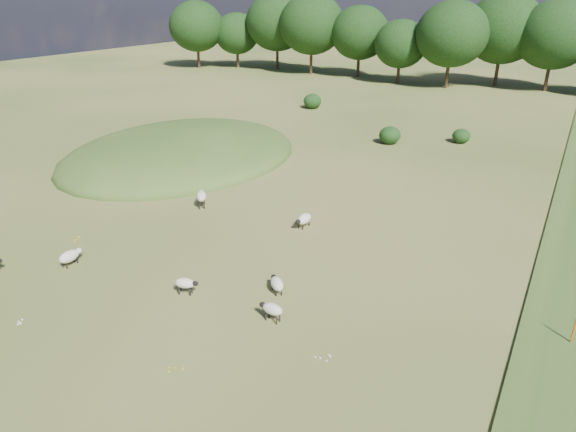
{
  "coord_description": "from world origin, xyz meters",
  "views": [
    {
      "loc": [
        14.0,
        -16.96,
        11.55
      ],
      "look_at": [
        2.0,
        4.0,
        1.0
      ],
      "focal_mm": 32.0,
      "sensor_mm": 36.0,
      "label": 1
    }
  ],
  "objects_px": {
    "sheep_0": "(201,196)",
    "sheep_4": "(277,283)",
    "sheep_1": "(272,309)",
    "sheep_3": "(304,219)",
    "sheep_5": "(185,283)",
    "marker_post": "(574,331)",
    "sheep_2": "(70,256)"
  },
  "relations": [
    {
      "from": "sheep_1",
      "to": "sheep_5",
      "type": "height_order",
      "value": "sheep_1"
    },
    {
      "from": "marker_post",
      "to": "sheep_3",
      "type": "distance_m",
      "value": 13.62
    },
    {
      "from": "sheep_5",
      "to": "sheep_4",
      "type": "bearing_deg",
      "value": 13.21
    },
    {
      "from": "sheep_4",
      "to": "sheep_3",
      "type": "bearing_deg",
      "value": -28.48
    },
    {
      "from": "sheep_1",
      "to": "sheep_2",
      "type": "distance_m",
      "value": 10.39
    },
    {
      "from": "sheep_0",
      "to": "sheep_4",
      "type": "height_order",
      "value": "sheep_0"
    },
    {
      "from": "sheep_2",
      "to": "marker_post",
      "type": "bearing_deg",
      "value": -77.34
    },
    {
      "from": "sheep_0",
      "to": "sheep_4",
      "type": "xyz_separation_m",
      "value": [
        8.61,
        -5.83,
        -0.25
      ]
    },
    {
      "from": "sheep_1",
      "to": "sheep_5",
      "type": "bearing_deg",
      "value": 5.62
    },
    {
      "from": "sheep_1",
      "to": "sheep_3",
      "type": "height_order",
      "value": "sheep_1"
    },
    {
      "from": "marker_post",
      "to": "sheep_1",
      "type": "height_order",
      "value": "marker_post"
    },
    {
      "from": "sheep_3",
      "to": "sheep_5",
      "type": "relative_size",
      "value": 1.23
    },
    {
      "from": "sheep_1",
      "to": "sheep_4",
      "type": "relative_size",
      "value": 0.98
    },
    {
      "from": "marker_post",
      "to": "sheep_1",
      "type": "bearing_deg",
      "value": -157.95
    },
    {
      "from": "marker_post",
      "to": "sheep_2",
      "type": "xyz_separation_m",
      "value": [
        -20.36,
        -4.92,
        -0.15
      ]
    },
    {
      "from": "sheep_0",
      "to": "sheep_3",
      "type": "height_order",
      "value": "sheep_0"
    },
    {
      "from": "sheep_4",
      "to": "sheep_5",
      "type": "relative_size",
      "value": 1.01
    },
    {
      "from": "marker_post",
      "to": "sheep_0",
      "type": "relative_size",
      "value": 0.94
    },
    {
      "from": "sheep_3",
      "to": "sheep_4",
      "type": "relative_size",
      "value": 1.22
    },
    {
      "from": "sheep_0",
      "to": "marker_post",
      "type": "bearing_deg",
      "value": -139.15
    },
    {
      "from": "marker_post",
      "to": "sheep_3",
      "type": "bearing_deg",
      "value": 162.58
    },
    {
      "from": "sheep_1",
      "to": "sheep_3",
      "type": "relative_size",
      "value": 0.8
    },
    {
      "from": "marker_post",
      "to": "sheep_1",
      "type": "xyz_separation_m",
      "value": [
        -10.01,
        -4.05,
        -0.08
      ]
    },
    {
      "from": "sheep_4",
      "to": "sheep_2",
      "type": "bearing_deg",
      "value": 59.2
    },
    {
      "from": "sheep_0",
      "to": "sheep_5",
      "type": "distance_m",
      "value": 9.53
    },
    {
      "from": "sheep_0",
      "to": "sheep_4",
      "type": "relative_size",
      "value": 1.2
    },
    {
      "from": "marker_post",
      "to": "sheep_4",
      "type": "relative_size",
      "value": 1.13
    },
    {
      "from": "sheep_0",
      "to": "sheep_1",
      "type": "bearing_deg",
      "value": -167.54
    },
    {
      "from": "sheep_1",
      "to": "sheep_3",
      "type": "distance_m",
      "value": 8.66
    },
    {
      "from": "marker_post",
      "to": "sheep_2",
      "type": "height_order",
      "value": "marker_post"
    },
    {
      "from": "sheep_0",
      "to": "sheep_5",
      "type": "bearing_deg",
      "value": 176.03
    },
    {
      "from": "sheep_2",
      "to": "sheep_3",
      "type": "height_order",
      "value": "sheep_3"
    }
  ]
}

